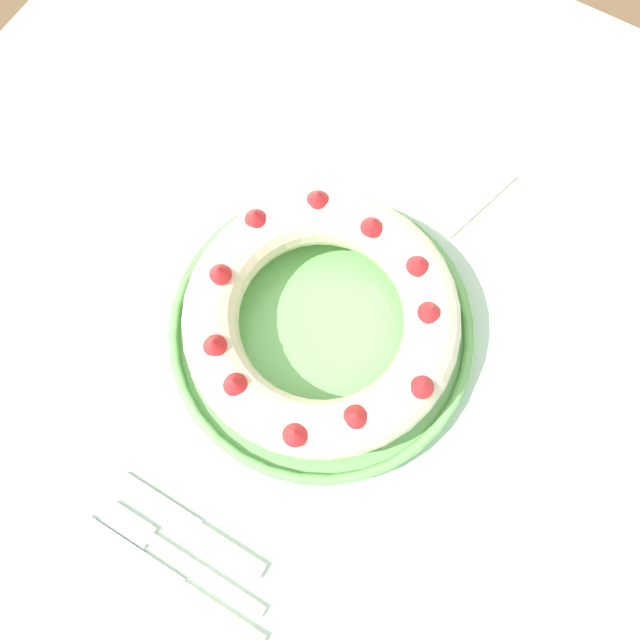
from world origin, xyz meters
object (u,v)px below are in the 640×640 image
Objects in this scene: fork at (172,552)px; cake_knife at (200,531)px; serving_knife at (183,590)px; napkin at (459,184)px; serving_dish at (320,331)px; bundt_cake at (320,320)px.

fork is 1.07× the size of cake_knife.
fork is at bearing 46.82° from serving_knife.
napkin is at bearing -7.98° from serving_knife.
serving_dish is at bearing -4.83° from fork.
serving_dish is 0.27m from napkin.
serving_dish is at bearing 168.94° from napkin.
serving_dish is at bearing 0.18° from cake_knife.
serving_knife is at bearing -130.90° from fork.
bundt_cake is 0.26m from cake_knife.
bundt_cake is (0.00, -0.00, 0.04)m from serving_dish.
serving_dish is 1.80× the size of fork.
serving_knife is at bearing -176.44° from serving_dish.
fork is at bearing 173.49° from napkin.
serving_dish is at bearing -1.25° from serving_knife.
serving_knife is at bearing 176.83° from napkin.
cake_knife is at bearing -24.83° from fork.
napkin is (0.55, -0.06, -0.00)m from fork.
serving_dish reaches higher than fork.
fork is 0.55m from napkin.
bundt_cake is 1.36× the size of serving_knife.
fork is 0.04m from cake_knife.
napkin is at bearing -9.04° from fork.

